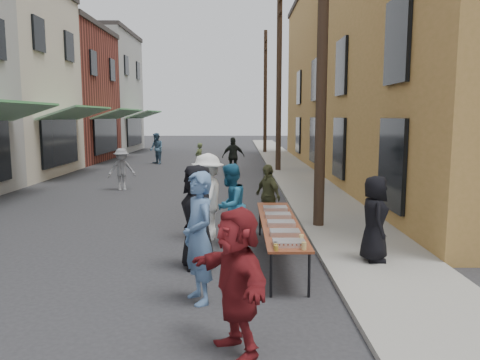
{
  "coord_description": "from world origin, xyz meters",
  "views": [
    {
      "loc": [
        2.35,
        -8.22,
        2.73
      ],
      "look_at": [
        2.37,
        2.35,
        1.3
      ],
      "focal_mm": 35.0,
      "sensor_mm": 36.0,
      "label": 1
    }
  ],
  "objects_px": {
    "guest_front_a": "(198,217)",
    "server": "(375,219)",
    "guest_front_c": "(230,206)",
    "utility_pole_mid": "(279,80)",
    "catering_tray_sausage": "(289,243)",
    "utility_pole_near": "(323,40)",
    "utility_pole_far": "(265,93)",
    "serving_table": "(280,224)"
  },
  "relations": [
    {
      "from": "catering_tray_sausage",
      "to": "guest_front_c",
      "type": "bearing_deg",
      "value": 110.4
    },
    {
      "from": "serving_table",
      "to": "guest_front_a",
      "type": "bearing_deg",
      "value": -163.92
    },
    {
      "from": "guest_front_c",
      "to": "server",
      "type": "distance_m",
      "value": 2.97
    },
    {
      "from": "utility_pole_mid",
      "to": "catering_tray_sausage",
      "type": "relative_size",
      "value": 18.0
    },
    {
      "from": "guest_front_a",
      "to": "server",
      "type": "xyz_separation_m",
      "value": [
        3.23,
        0.09,
        -0.06
      ]
    },
    {
      "from": "catering_tray_sausage",
      "to": "guest_front_c",
      "type": "relative_size",
      "value": 0.28
    },
    {
      "from": "serving_table",
      "to": "server",
      "type": "height_order",
      "value": "server"
    },
    {
      "from": "utility_pole_far",
      "to": "guest_front_a",
      "type": "height_order",
      "value": "utility_pole_far"
    },
    {
      "from": "server",
      "to": "guest_front_c",
      "type": "bearing_deg",
      "value": 69.16
    },
    {
      "from": "catering_tray_sausage",
      "to": "utility_pole_far",
      "type": "bearing_deg",
      "value": 87.61
    },
    {
      "from": "server",
      "to": "serving_table",
      "type": "bearing_deg",
      "value": 83.43
    },
    {
      "from": "catering_tray_sausage",
      "to": "serving_table",
      "type": "bearing_deg",
      "value": 90.0
    },
    {
      "from": "utility_pole_far",
      "to": "server",
      "type": "bearing_deg",
      "value": -88.87
    },
    {
      "from": "utility_pole_near",
      "to": "guest_front_c",
      "type": "height_order",
      "value": "utility_pole_near"
    },
    {
      "from": "catering_tray_sausage",
      "to": "guest_front_c",
      "type": "height_order",
      "value": "guest_front_c"
    },
    {
      "from": "utility_pole_far",
      "to": "catering_tray_sausage",
      "type": "relative_size",
      "value": 18.0
    },
    {
      "from": "utility_pole_mid",
      "to": "catering_tray_sausage",
      "type": "xyz_separation_m",
      "value": [
        -1.18,
        -16.17,
        -3.71
      ]
    },
    {
      "from": "utility_pole_far",
      "to": "serving_table",
      "type": "relative_size",
      "value": 2.25
    },
    {
      "from": "utility_pole_mid",
      "to": "guest_front_a",
      "type": "relative_size",
      "value": 4.77
    },
    {
      "from": "utility_pole_near",
      "to": "utility_pole_mid",
      "type": "distance_m",
      "value": 12.0
    },
    {
      "from": "utility_pole_near",
      "to": "serving_table",
      "type": "height_order",
      "value": "utility_pole_near"
    },
    {
      "from": "catering_tray_sausage",
      "to": "guest_front_a",
      "type": "bearing_deg",
      "value": 141.55
    },
    {
      "from": "guest_front_c",
      "to": "catering_tray_sausage",
      "type": "bearing_deg",
      "value": 45.19
    },
    {
      "from": "utility_pole_far",
      "to": "serving_table",
      "type": "distance_m",
      "value": 26.81
    },
    {
      "from": "catering_tray_sausage",
      "to": "server",
      "type": "distance_m",
      "value": 2.15
    },
    {
      "from": "serving_table",
      "to": "catering_tray_sausage",
      "type": "distance_m",
      "value": 1.65
    },
    {
      "from": "utility_pole_mid",
      "to": "utility_pole_far",
      "type": "height_order",
      "value": "same"
    },
    {
      "from": "utility_pole_near",
      "to": "catering_tray_sausage",
      "type": "height_order",
      "value": "utility_pole_near"
    },
    {
      "from": "serving_table",
      "to": "guest_front_c",
      "type": "height_order",
      "value": "guest_front_c"
    },
    {
      "from": "utility_pole_far",
      "to": "utility_pole_near",
      "type": "bearing_deg",
      "value": -90.0
    },
    {
      "from": "guest_front_a",
      "to": "server",
      "type": "bearing_deg",
      "value": 73.59
    },
    {
      "from": "guest_front_a",
      "to": "guest_front_c",
      "type": "distance_m",
      "value": 1.49
    },
    {
      "from": "utility_pole_near",
      "to": "utility_pole_far",
      "type": "distance_m",
      "value": 24.0
    },
    {
      "from": "utility_pole_mid",
      "to": "guest_front_c",
      "type": "xyz_separation_m",
      "value": [
        -2.14,
        -13.57,
        -3.62
      ]
    },
    {
      "from": "guest_front_c",
      "to": "server",
      "type": "relative_size",
      "value": 1.12
    },
    {
      "from": "utility_pole_far",
      "to": "server",
      "type": "xyz_separation_m",
      "value": [
        0.53,
        -26.87,
        -3.61
      ]
    },
    {
      "from": "utility_pole_mid",
      "to": "utility_pole_far",
      "type": "distance_m",
      "value": 12.0
    },
    {
      "from": "guest_front_a",
      "to": "server",
      "type": "distance_m",
      "value": 3.23
    },
    {
      "from": "utility_pole_near",
      "to": "guest_front_a",
      "type": "relative_size",
      "value": 4.77
    },
    {
      "from": "utility_pole_far",
      "to": "guest_front_a",
      "type": "distance_m",
      "value": 27.32
    },
    {
      "from": "utility_pole_mid",
      "to": "guest_front_c",
      "type": "bearing_deg",
      "value": -98.96
    },
    {
      "from": "guest_front_c",
      "to": "server",
      "type": "height_order",
      "value": "guest_front_c"
    }
  ]
}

